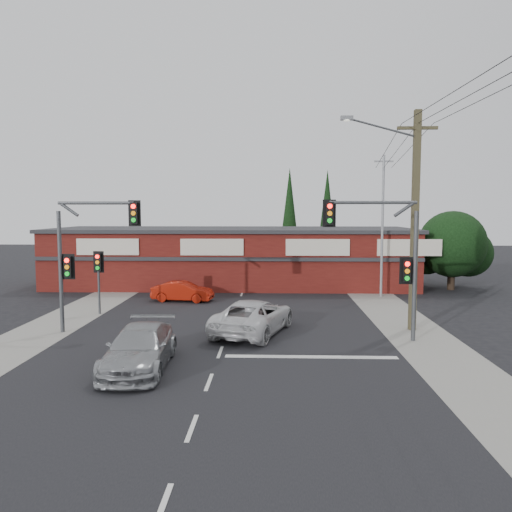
{
  "coord_description": "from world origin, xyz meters",
  "views": [
    {
      "loc": [
        2.04,
        -19.94,
        5.52
      ],
      "look_at": [
        1.27,
        3.0,
        3.42
      ],
      "focal_mm": 35.0,
      "sensor_mm": 36.0,
      "label": 1
    }
  ],
  "objects_px": {
    "white_suv": "(253,316)",
    "red_sedan": "(183,291)",
    "silver_suv": "(140,348)",
    "utility_pole": "(412,213)",
    "shop_building": "(232,256)"
  },
  "relations": [
    {
      "from": "red_sedan",
      "to": "shop_building",
      "type": "relative_size",
      "value": 0.14
    },
    {
      "from": "red_sedan",
      "to": "shop_building",
      "type": "xyz_separation_m",
      "value": [
        2.46,
        7.04,
        1.52
      ]
    },
    {
      "from": "shop_building",
      "to": "utility_pole",
      "type": "bearing_deg",
      "value": -56.24
    },
    {
      "from": "red_sedan",
      "to": "shop_building",
      "type": "bearing_deg",
      "value": -12.1
    },
    {
      "from": "utility_pole",
      "to": "white_suv",
      "type": "bearing_deg",
      "value": -173.46
    },
    {
      "from": "silver_suv",
      "to": "utility_pole",
      "type": "xyz_separation_m",
      "value": [
        10.95,
        6.07,
        4.66
      ]
    },
    {
      "from": "white_suv",
      "to": "red_sedan",
      "type": "bearing_deg",
      "value": -41.91
    },
    {
      "from": "white_suv",
      "to": "silver_suv",
      "type": "xyz_separation_m",
      "value": [
        -3.76,
        -5.25,
        -0.03
      ]
    },
    {
      "from": "silver_suv",
      "to": "white_suv",
      "type": "bearing_deg",
      "value": 52.04
    },
    {
      "from": "white_suv",
      "to": "utility_pole",
      "type": "xyz_separation_m",
      "value": [
        7.19,
        0.82,
        4.63
      ]
    },
    {
      "from": "shop_building",
      "to": "utility_pole",
      "type": "xyz_separation_m",
      "value": [
        9.36,
        -14.0,
        3.26
      ]
    },
    {
      "from": "shop_building",
      "to": "utility_pole",
      "type": "distance_m",
      "value": 17.15
    },
    {
      "from": "silver_suv",
      "to": "red_sedan",
      "type": "relative_size",
      "value": 1.36
    },
    {
      "from": "silver_suv",
      "to": "shop_building",
      "type": "xyz_separation_m",
      "value": [
        1.59,
        20.07,
        1.4
      ]
    },
    {
      "from": "silver_suv",
      "to": "red_sedan",
      "type": "height_order",
      "value": "silver_suv"
    }
  ]
}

